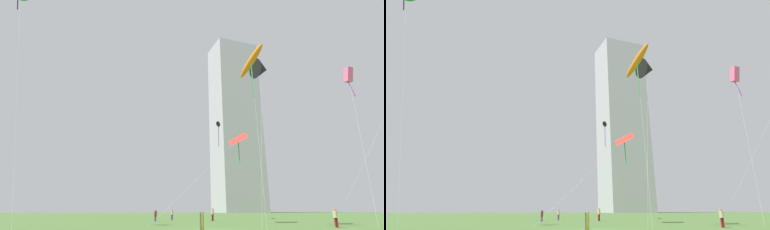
# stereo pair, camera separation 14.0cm
# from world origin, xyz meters

# --- Properties ---
(person_standing_0) EXTENTS (0.38, 0.38, 1.72)m
(person_standing_0) POSITION_xyz_m (12.28, 1.52, 0.99)
(person_standing_0) COLOR maroon
(person_standing_0) RESTS_ON ground
(person_standing_1) EXTENTS (0.34, 0.34, 1.54)m
(person_standing_1) POSITION_xyz_m (-2.46, 19.03, 0.89)
(person_standing_1) COLOR #593372
(person_standing_1) RESTS_ON ground
(person_standing_2) EXTENTS (0.42, 0.42, 1.88)m
(person_standing_2) POSITION_xyz_m (5.78, 18.71, 1.08)
(person_standing_2) COLOR maroon
(person_standing_2) RESTS_ON ground
(person_standing_3) EXTENTS (0.36, 0.36, 1.60)m
(person_standing_3) POSITION_xyz_m (0.64, 23.48, 0.92)
(person_standing_3) COLOR #593372
(person_standing_3) RESTS_ON ground
(kite_flying_0) EXTENTS (12.83, 5.13, 10.97)m
(kite_flying_0) POSITION_xyz_m (6.63, 9.95, 10.00)
(kite_flying_0) COLOR silver
(kite_flying_0) RESTS_ON ground
(kite_flying_1) EXTENTS (4.28, 4.73, 18.36)m
(kite_flying_1) POSITION_xyz_m (7.50, 4.14, 17.12)
(kite_flying_1) COLOR silver
(kite_flying_1) RESTS_ON ground
(kite_flying_3) EXTENTS (2.56, 6.12, 17.78)m
(kite_flying_3) POSITION_xyz_m (5.06, 1.75, 16.44)
(kite_flying_3) COLOR silver
(kite_flying_3) RESTS_ON ground
(kite_flying_4) EXTENTS (4.02, 3.87, 19.28)m
(kite_flying_4) POSITION_xyz_m (20.34, 4.64, 18.18)
(kite_flying_4) COLOR silver
(kite_flying_4) RESTS_ON ground
(kite_flying_6) EXTENTS (4.61, 3.73, 16.58)m
(kite_flying_6) POSITION_xyz_m (8.55, 22.77, 16.00)
(kite_flying_6) COLOR silver
(kite_flying_6) RESTS_ON ground
(distant_highrise_0) EXTENTS (26.20, 20.77, 97.49)m
(distant_highrise_0) POSITION_xyz_m (52.61, 118.40, 48.75)
(distant_highrise_0) COLOR #A8A8AD
(distant_highrise_0) RESTS_ON ground
(event_banner) EXTENTS (0.86, 2.16, 1.40)m
(event_banner) POSITION_xyz_m (-1.69, -2.24, 0.74)
(event_banner) COLOR #4C4C4C
(event_banner) RESTS_ON ground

